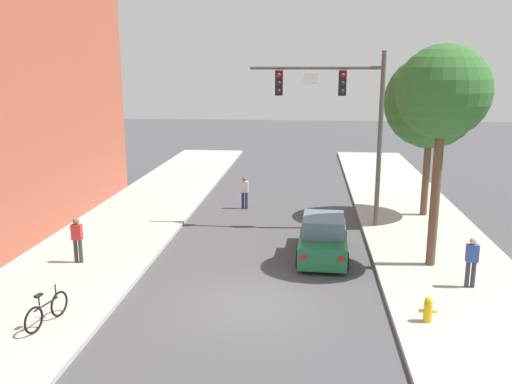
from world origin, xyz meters
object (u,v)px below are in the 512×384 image
at_px(car_lead_green, 323,238).
at_px(street_tree_second, 431,102).
at_px(bicycle_leaning, 47,311).
at_px(fire_hydrant, 428,309).
at_px(pedestrian_sidewalk_left_walker, 77,238).
at_px(street_tree_nearest, 443,93).
at_px(pedestrian_crossing_road, 245,191).
at_px(traffic_signal_mast, 344,108).
at_px(pedestrian_sidewalk_right_walker, 472,260).

relative_size(car_lead_green, street_tree_second, 0.58).
xyz_separation_m(bicycle_leaning, fire_hydrant, (10.28, 1.17, -0.03)).
bearing_deg(car_lead_green, street_tree_second, 50.60).
relative_size(pedestrian_sidewalk_left_walker, fire_hydrant, 2.28).
bearing_deg(street_tree_nearest, street_tree_second, 80.65).
distance_m(pedestrian_crossing_road, bicycle_leaning, 13.91).
relative_size(pedestrian_crossing_road, street_tree_nearest, 0.22).
height_order(traffic_signal_mast, bicycle_leaning, traffic_signal_mast).
relative_size(traffic_signal_mast, pedestrian_crossing_road, 4.57).
bearing_deg(traffic_signal_mast, bicycle_leaning, -128.74).
xyz_separation_m(car_lead_green, street_tree_second, (4.88, 5.94, 4.73)).
height_order(street_tree_nearest, street_tree_second, street_tree_nearest).
height_order(pedestrian_crossing_road, pedestrian_sidewalk_right_walker, pedestrian_sidewalk_right_walker).
bearing_deg(car_lead_green, bicycle_leaning, -138.96).
relative_size(car_lead_green, pedestrian_sidewalk_right_walker, 2.62).
distance_m(traffic_signal_mast, pedestrian_sidewalk_left_walker, 11.96).
bearing_deg(bicycle_leaning, street_tree_nearest, 26.76).
height_order(pedestrian_sidewalk_left_walker, street_tree_nearest, street_tree_nearest).
distance_m(traffic_signal_mast, fire_hydrant, 10.64).
bearing_deg(pedestrian_sidewalk_left_walker, pedestrian_crossing_road, 60.40).
height_order(traffic_signal_mast, pedestrian_crossing_road, traffic_signal_mast).
xyz_separation_m(traffic_signal_mast, pedestrian_crossing_road, (-4.63, 2.90, -4.38)).
bearing_deg(pedestrian_sidewalk_left_walker, fire_hydrant, -17.11).
height_order(pedestrian_crossing_road, street_tree_nearest, street_tree_nearest).
bearing_deg(pedestrian_sidewalk_right_walker, street_tree_nearest, 112.19).
distance_m(car_lead_green, street_tree_nearest, 6.63).
bearing_deg(street_tree_second, fire_hydrant, -100.75).
xyz_separation_m(pedestrian_sidewalk_right_walker, street_tree_nearest, (-0.80, 1.96, 5.05)).
height_order(car_lead_green, street_tree_second, street_tree_second).
distance_m(pedestrian_crossing_road, pedestrian_sidewalk_right_walker, 12.74).
distance_m(fire_hydrant, street_tree_second, 12.57).
distance_m(car_lead_green, pedestrian_sidewalk_right_walker, 5.38).
height_order(bicycle_leaning, fire_hydrant, bicycle_leaning).
bearing_deg(fire_hydrant, bicycle_leaning, -173.52).
bearing_deg(street_tree_second, car_lead_green, -129.40).
height_order(pedestrian_sidewalk_right_walker, fire_hydrant, pedestrian_sidewalk_right_walker).
distance_m(pedestrian_sidewalk_left_walker, pedestrian_sidewalk_right_walker, 13.30).
distance_m(traffic_signal_mast, bicycle_leaning, 14.26).
relative_size(pedestrian_sidewalk_left_walker, bicycle_leaning, 0.94).
distance_m(pedestrian_crossing_road, street_tree_second, 9.81).
distance_m(bicycle_leaning, fire_hydrant, 10.35).
height_order(pedestrian_sidewalk_left_walker, bicycle_leaning, pedestrian_sidewalk_left_walker).
distance_m(pedestrian_sidewalk_left_walker, fire_hydrant, 11.98).
bearing_deg(street_tree_second, bicycle_leaning, -134.81).
xyz_separation_m(pedestrian_crossing_road, street_tree_second, (8.65, -0.86, 4.54)).
xyz_separation_m(pedestrian_sidewalk_left_walker, fire_hydrant, (11.44, -3.52, -0.56)).
height_order(traffic_signal_mast, car_lead_green, traffic_signal_mast).
relative_size(traffic_signal_mast, fire_hydrant, 10.42).
distance_m(bicycle_leaning, street_tree_nearest, 13.85).
distance_m(traffic_signal_mast, pedestrian_crossing_road, 7.00).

